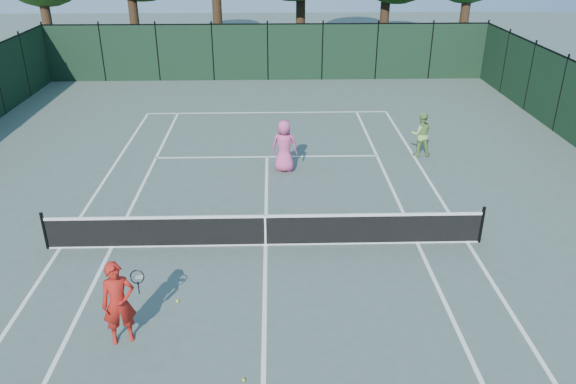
{
  "coord_description": "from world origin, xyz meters",
  "views": [
    {
      "loc": [
        0.24,
        -13.04,
        7.77
      ],
      "look_at": [
        0.63,
        1.0,
        1.1
      ],
      "focal_mm": 35.0,
      "sensor_mm": 36.0,
      "label": 1
    }
  ],
  "objects_px": {
    "player_green": "(421,134)",
    "loose_ball_midcourt": "(177,301)",
    "player_pink": "(284,146)",
    "loose_ball_near_cart": "(244,380)",
    "coach": "(119,303)"
  },
  "relations": [
    {
      "from": "player_pink",
      "to": "player_green",
      "type": "bearing_deg",
      "value": -159.58
    },
    {
      "from": "player_green",
      "to": "loose_ball_near_cart",
      "type": "distance_m",
      "value": 12.94
    },
    {
      "from": "player_green",
      "to": "loose_ball_near_cart",
      "type": "height_order",
      "value": "player_green"
    },
    {
      "from": "player_pink",
      "to": "loose_ball_near_cart",
      "type": "height_order",
      "value": "player_pink"
    },
    {
      "from": "loose_ball_midcourt",
      "to": "player_pink",
      "type": "bearing_deg",
      "value": 70.99
    },
    {
      "from": "coach",
      "to": "loose_ball_near_cart",
      "type": "xyz_separation_m",
      "value": [
        2.53,
        -1.27,
        -0.89
      ]
    },
    {
      "from": "coach",
      "to": "player_pink",
      "type": "height_order",
      "value": "coach"
    },
    {
      "from": "player_pink",
      "to": "loose_ball_midcourt",
      "type": "bearing_deg",
      "value": 76.86
    },
    {
      "from": "player_green",
      "to": "loose_ball_midcourt",
      "type": "xyz_separation_m",
      "value": [
        -7.68,
        -8.9,
        -0.8
      ]
    },
    {
      "from": "loose_ball_near_cart",
      "to": "loose_ball_midcourt",
      "type": "xyz_separation_m",
      "value": [
        -1.62,
        2.51,
        0.0
      ]
    },
    {
      "from": "coach",
      "to": "player_pink",
      "type": "xyz_separation_m",
      "value": [
        3.53,
        8.83,
        -0.01
      ]
    },
    {
      "from": "coach",
      "to": "loose_ball_near_cart",
      "type": "bearing_deg",
      "value": -46.74
    },
    {
      "from": "player_pink",
      "to": "loose_ball_near_cart",
      "type": "relative_size",
      "value": 27.01
    },
    {
      "from": "player_pink",
      "to": "player_green",
      "type": "height_order",
      "value": "player_pink"
    },
    {
      "from": "player_pink",
      "to": "loose_ball_midcourt",
      "type": "xyz_separation_m",
      "value": [
        -2.61,
        -7.58,
        -0.88
      ]
    }
  ]
}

